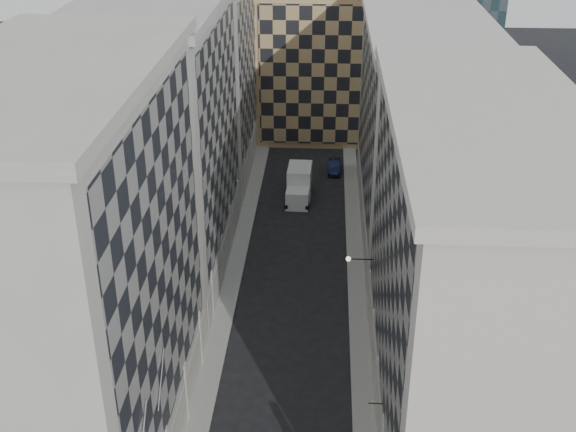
% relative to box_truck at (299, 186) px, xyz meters
% --- Properties ---
extents(sidewalk_west, '(1.50, 100.00, 0.15)m').
position_rel_box_truck_xyz_m(sidewalk_west, '(-4.96, -16.92, -1.34)').
color(sidewalk_west, gray).
rests_on(sidewalk_west, ground).
extents(sidewalk_east, '(1.50, 100.00, 0.15)m').
position_rel_box_truck_xyz_m(sidewalk_east, '(5.54, -16.92, -1.34)').
color(sidewalk_east, gray).
rests_on(sidewalk_east, ground).
extents(bldg_left_a, '(10.80, 22.80, 23.70)m').
position_rel_box_truck_xyz_m(bldg_left_a, '(-10.59, -35.92, 10.41)').
color(bldg_left_a, '#A29F92').
rests_on(bldg_left_a, ground).
extents(bldg_left_b, '(10.80, 22.80, 22.70)m').
position_rel_box_truck_xyz_m(bldg_left_b, '(-10.59, -13.92, 9.91)').
color(bldg_left_b, gray).
rests_on(bldg_left_b, ground).
extents(bldg_left_c, '(10.80, 22.80, 21.70)m').
position_rel_box_truck_xyz_m(bldg_left_c, '(-10.59, 8.08, 9.41)').
color(bldg_left_c, '#A29F92').
rests_on(bldg_left_c, ground).
extents(bldg_right_a, '(10.80, 26.80, 20.70)m').
position_rel_box_truck_xyz_m(bldg_right_a, '(11.17, -31.92, 8.91)').
color(bldg_right_a, '#BAB3AA').
rests_on(bldg_right_a, ground).
extents(bldg_right_b, '(10.80, 28.80, 19.70)m').
position_rel_box_truck_xyz_m(bldg_right_b, '(11.18, -4.92, 8.44)').
color(bldg_right_b, '#BAB3AA').
rests_on(bldg_right_b, ground).
extents(tan_block, '(16.80, 14.80, 18.80)m').
position_rel_box_truck_xyz_m(tan_block, '(2.29, 20.98, 8.02)').
color(tan_block, tan).
rests_on(tan_block, ground).
extents(flagpoles_left, '(0.10, 6.33, 2.33)m').
position_rel_box_truck_xyz_m(flagpoles_left, '(-5.61, -40.92, 6.59)').
color(flagpoles_left, gray).
rests_on(flagpoles_left, ground).
extents(bracket_lamp, '(1.98, 0.36, 0.36)m').
position_rel_box_truck_xyz_m(bracket_lamp, '(4.67, -22.92, 4.79)').
color(bracket_lamp, black).
rests_on(bracket_lamp, ground).
extents(box_truck, '(2.59, 5.99, 3.24)m').
position_rel_box_truck_xyz_m(box_truck, '(0.00, 0.00, 0.00)').
color(box_truck, white).
rests_on(box_truck, ground).
extents(dark_car, '(1.43, 3.95, 1.30)m').
position_rel_box_truck_xyz_m(dark_car, '(3.69, 7.15, -0.76)').
color(dark_car, '#0F1738').
rests_on(dark_car, ground).
extents(shop_sign, '(0.86, 0.75, 0.83)m').
position_rel_box_truck_xyz_m(shop_sign, '(5.71, -35.87, 2.42)').
color(shop_sign, black).
rests_on(shop_sign, ground).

